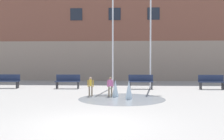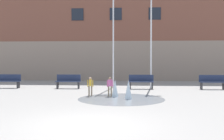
% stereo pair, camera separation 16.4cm
% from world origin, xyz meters
% --- Properties ---
extents(ground_plane, '(100.00, 100.00, 0.00)m').
position_xyz_m(ground_plane, '(0.00, 0.00, 0.00)').
color(ground_plane, gray).
extents(library_building, '(36.00, 6.05, 8.06)m').
position_xyz_m(library_building, '(0.00, 19.62, 4.03)').
color(library_building, gray).
rests_on(library_building, ground).
extents(splash_fountain, '(4.13, 4.13, 0.91)m').
position_xyz_m(splash_fountain, '(0.84, 5.40, 0.27)').
color(splash_fountain, gray).
rests_on(splash_fountain, ground).
extents(park_bench_far_left, '(1.60, 0.44, 0.91)m').
position_xyz_m(park_bench_far_left, '(-6.84, 9.76, 0.48)').
color(park_bench_far_left, '#28282D').
rests_on(park_bench_far_left, ground).
extents(park_bench_under_left_flagpole, '(1.60, 0.44, 0.91)m').
position_xyz_m(park_bench_under_left_flagpole, '(-2.79, 9.78, 0.48)').
color(park_bench_under_left_flagpole, '#28282D').
rests_on(park_bench_under_left_flagpole, ground).
extents(park_bench_center, '(1.60, 0.44, 0.91)m').
position_xyz_m(park_bench_center, '(2.00, 9.80, 0.48)').
color(park_bench_center, '#28282D').
rests_on(park_bench_center, ground).
extents(park_bench_under_right_flagpole, '(1.60, 0.44, 0.91)m').
position_xyz_m(park_bench_under_right_flagpole, '(6.51, 9.82, 0.48)').
color(park_bench_under_right_flagpole, '#28282D').
rests_on(park_bench_under_right_flagpole, ground).
extents(child_running, '(0.31, 0.24, 0.99)m').
position_xyz_m(child_running, '(0.23, 6.06, 0.58)').
color(child_running, '#89755B').
rests_on(child_running, ground).
extents(child_in_fountain, '(0.31, 0.22, 0.99)m').
position_xyz_m(child_in_fountain, '(-0.79, 6.13, 0.58)').
color(child_in_fountain, '#89755B').
rests_on(child_in_fountain, ground).
extents(flagpole_left, '(0.80, 0.10, 8.26)m').
position_xyz_m(flagpole_left, '(0.16, 10.64, 4.38)').
color(flagpole_left, silver).
rests_on(flagpole_left, ground).
extents(flagpole_right, '(0.80, 0.10, 8.02)m').
position_xyz_m(flagpole_right, '(2.72, 10.64, 4.26)').
color(flagpole_right, silver).
rests_on(flagpole_right, ground).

